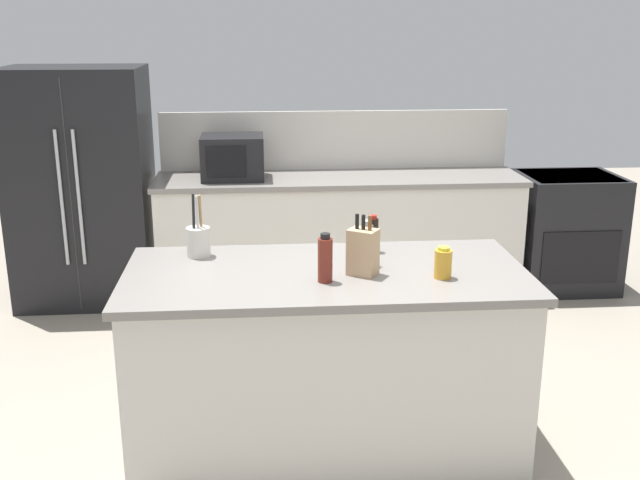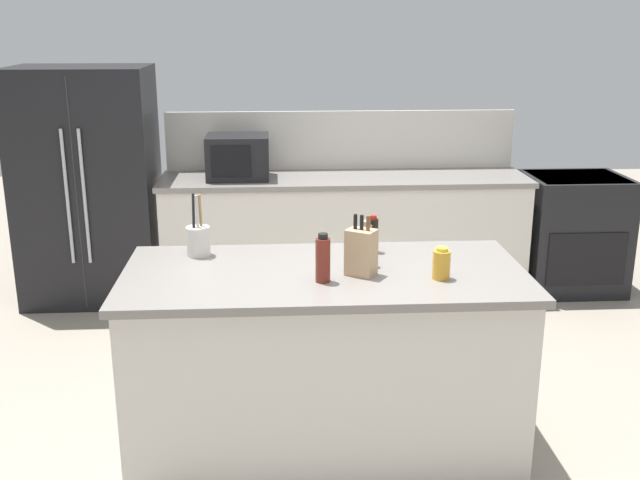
{
  "view_description": "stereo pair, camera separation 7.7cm",
  "coord_description": "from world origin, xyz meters",
  "px_view_note": "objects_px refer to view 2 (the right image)",
  "views": [
    {
      "loc": [
        -0.3,
        -3.37,
        2.1
      ],
      "look_at": [
        0.0,
        0.35,
        0.99
      ],
      "focal_mm": 42.0,
      "sensor_mm": 36.0,
      "label": 1
    },
    {
      "loc": [
        -0.23,
        -3.38,
        2.1
      ],
      "look_at": [
        0.0,
        0.35,
        0.99
      ],
      "focal_mm": 42.0,
      "sensor_mm": 36.0,
      "label": 2
    }
  ],
  "objects_px": {
    "soy_sauce_bottle": "(373,235)",
    "vinegar_bottle": "(323,259)",
    "microwave": "(238,157)",
    "utensil_crock": "(198,240)",
    "pepper_grinder": "(366,245)",
    "honey_jar": "(441,264)",
    "refrigerator": "(88,186)",
    "range_oven": "(572,232)",
    "knife_block": "(361,252)"
  },
  "relations": [
    {
      "from": "refrigerator",
      "to": "microwave",
      "type": "relative_size",
      "value": 3.82
    },
    {
      "from": "refrigerator",
      "to": "microwave",
      "type": "bearing_deg",
      "value": -2.59
    },
    {
      "from": "knife_block",
      "to": "utensil_crock",
      "type": "height_order",
      "value": "utensil_crock"
    },
    {
      "from": "pepper_grinder",
      "to": "honey_jar",
      "type": "relative_size",
      "value": 1.5
    },
    {
      "from": "utensil_crock",
      "to": "vinegar_bottle",
      "type": "relative_size",
      "value": 1.39
    },
    {
      "from": "refrigerator",
      "to": "utensil_crock",
      "type": "bearing_deg",
      "value": -62.65
    },
    {
      "from": "microwave",
      "to": "honey_jar",
      "type": "bearing_deg",
      "value": -66.08
    },
    {
      "from": "utensil_crock",
      "to": "vinegar_bottle",
      "type": "bearing_deg",
      "value": -35.61
    },
    {
      "from": "range_oven",
      "to": "vinegar_bottle",
      "type": "height_order",
      "value": "vinegar_bottle"
    },
    {
      "from": "refrigerator",
      "to": "vinegar_bottle",
      "type": "bearing_deg",
      "value": -55.94
    },
    {
      "from": "microwave",
      "to": "utensil_crock",
      "type": "xyz_separation_m",
      "value": [
        -0.12,
        -1.92,
        -0.08
      ]
    },
    {
      "from": "microwave",
      "to": "utensil_crock",
      "type": "bearing_deg",
      "value": -93.49
    },
    {
      "from": "microwave",
      "to": "knife_block",
      "type": "bearing_deg",
      "value": -73.42
    },
    {
      "from": "soy_sauce_bottle",
      "to": "vinegar_bottle",
      "type": "relative_size",
      "value": 0.85
    },
    {
      "from": "microwave",
      "to": "pepper_grinder",
      "type": "bearing_deg",
      "value": -71.5
    },
    {
      "from": "utensil_crock",
      "to": "honey_jar",
      "type": "bearing_deg",
      "value": -20.23
    },
    {
      "from": "pepper_grinder",
      "to": "vinegar_bottle",
      "type": "height_order",
      "value": "vinegar_bottle"
    },
    {
      "from": "microwave",
      "to": "soy_sauce_bottle",
      "type": "bearing_deg",
      "value": -67.89
    },
    {
      "from": "knife_block",
      "to": "vinegar_bottle",
      "type": "distance_m",
      "value": 0.2
    },
    {
      "from": "microwave",
      "to": "range_oven",
      "type": "bearing_deg",
      "value": -0.0
    },
    {
      "from": "knife_block",
      "to": "utensil_crock",
      "type": "bearing_deg",
      "value": -171.26
    },
    {
      "from": "microwave",
      "to": "knife_block",
      "type": "xyz_separation_m",
      "value": [
        0.67,
        -2.26,
        -0.05
      ]
    },
    {
      "from": "soy_sauce_bottle",
      "to": "vinegar_bottle",
      "type": "bearing_deg",
      "value": -123.16
    },
    {
      "from": "refrigerator",
      "to": "range_oven",
      "type": "xyz_separation_m",
      "value": [
        3.76,
        -0.05,
        -0.42
      ]
    },
    {
      "from": "utensil_crock",
      "to": "pepper_grinder",
      "type": "xyz_separation_m",
      "value": [
        0.83,
        -0.21,
        0.02
      ]
    },
    {
      "from": "knife_block",
      "to": "honey_jar",
      "type": "bearing_deg",
      "value": 20.33
    },
    {
      "from": "refrigerator",
      "to": "honey_jar",
      "type": "bearing_deg",
      "value": -47.76
    },
    {
      "from": "knife_block",
      "to": "soy_sauce_bottle",
      "type": "xyz_separation_m",
      "value": [
        0.1,
        0.35,
        -0.02
      ]
    },
    {
      "from": "utensil_crock",
      "to": "microwave",
      "type": "bearing_deg",
      "value": 86.51
    },
    {
      "from": "pepper_grinder",
      "to": "vinegar_bottle",
      "type": "distance_m",
      "value": 0.31
    },
    {
      "from": "refrigerator",
      "to": "knife_block",
      "type": "xyz_separation_m",
      "value": [
        1.81,
        -2.31,
        0.17
      ]
    },
    {
      "from": "refrigerator",
      "to": "knife_block",
      "type": "bearing_deg",
      "value": -52.0
    },
    {
      "from": "refrigerator",
      "to": "soy_sauce_bottle",
      "type": "bearing_deg",
      "value": -45.75
    },
    {
      "from": "range_oven",
      "to": "microwave",
      "type": "height_order",
      "value": "microwave"
    },
    {
      "from": "range_oven",
      "to": "vinegar_bottle",
      "type": "relative_size",
      "value": 4.0
    },
    {
      "from": "knife_block",
      "to": "soy_sauce_bottle",
      "type": "relative_size",
      "value": 1.49
    },
    {
      "from": "microwave",
      "to": "vinegar_bottle",
      "type": "height_order",
      "value": "microwave"
    },
    {
      "from": "refrigerator",
      "to": "range_oven",
      "type": "relative_size",
      "value": 1.92
    },
    {
      "from": "honey_jar",
      "to": "vinegar_bottle",
      "type": "relative_size",
      "value": 0.65
    },
    {
      "from": "range_oven",
      "to": "honey_jar",
      "type": "xyz_separation_m",
      "value": [
        -1.59,
        -2.34,
        0.54
      ]
    },
    {
      "from": "microwave",
      "to": "soy_sauce_bottle",
      "type": "xyz_separation_m",
      "value": [
        0.78,
        -1.91,
        -0.07
      ]
    },
    {
      "from": "pepper_grinder",
      "to": "vinegar_bottle",
      "type": "xyz_separation_m",
      "value": [
        -0.22,
        -0.22,
        0.0
      ]
    },
    {
      "from": "range_oven",
      "to": "honey_jar",
      "type": "bearing_deg",
      "value": -124.16
    },
    {
      "from": "range_oven",
      "to": "pepper_grinder",
      "type": "xyz_separation_m",
      "value": [
        -1.91,
        -2.13,
        0.58
      ]
    },
    {
      "from": "honey_jar",
      "to": "vinegar_bottle",
      "type": "bearing_deg",
      "value": -179.18
    },
    {
      "from": "refrigerator",
      "to": "honey_jar",
      "type": "height_order",
      "value": "refrigerator"
    },
    {
      "from": "knife_block",
      "to": "microwave",
      "type": "bearing_deg",
      "value": 139.04
    },
    {
      "from": "knife_block",
      "to": "pepper_grinder",
      "type": "xyz_separation_m",
      "value": [
        0.04,
        0.13,
        -0.01
      ]
    },
    {
      "from": "range_oven",
      "to": "knife_block",
      "type": "bearing_deg",
      "value": -130.8
    },
    {
      "from": "microwave",
      "to": "soy_sauce_bottle",
      "type": "relative_size",
      "value": 2.37
    }
  ]
}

